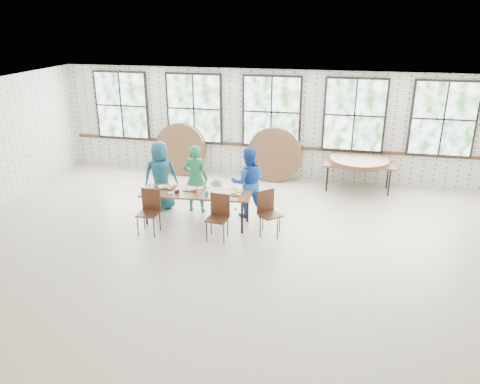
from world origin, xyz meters
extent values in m
plane|color=beige|center=(0.00, 0.00, 0.00)|extent=(12.00, 12.00, 0.00)
plane|color=white|center=(0.00, 0.00, 3.00)|extent=(12.00, 12.00, 0.00)
plane|color=silver|center=(0.00, 4.50, 1.50)|extent=(12.00, 0.00, 12.00)
plane|color=silver|center=(0.00, -4.50, 1.50)|extent=(12.00, 0.00, 12.00)
cube|color=#422819|center=(0.00, 4.47, 0.90)|extent=(11.80, 0.05, 0.08)
cube|color=black|center=(-4.40, 4.44, 1.88)|extent=(1.62, 0.05, 1.97)
cube|color=white|center=(-4.40, 4.41, 1.88)|extent=(1.50, 0.01, 1.85)
cube|color=black|center=(-2.20, 4.44, 1.88)|extent=(1.62, 0.05, 1.97)
cube|color=white|center=(-2.20, 4.41, 1.88)|extent=(1.50, 0.01, 1.85)
cube|color=black|center=(0.00, 4.44, 1.88)|extent=(1.62, 0.05, 1.97)
cube|color=white|center=(0.00, 4.41, 1.88)|extent=(1.50, 0.01, 1.85)
cube|color=black|center=(2.20, 4.44, 1.88)|extent=(1.62, 0.05, 1.97)
cube|color=white|center=(2.20, 4.41, 1.88)|extent=(1.50, 0.01, 1.85)
cube|color=black|center=(4.40, 4.44, 1.88)|extent=(1.62, 0.05, 1.97)
cube|color=white|center=(4.40, 4.41, 1.88)|extent=(1.50, 0.01, 1.85)
cube|color=brown|center=(-1.10, 0.99, 0.72)|extent=(2.45, 0.97, 0.04)
cylinder|color=black|center=(-2.18, 0.69, 0.35)|extent=(0.05, 0.05, 0.70)
cylinder|color=black|center=(-2.18, 1.29, 0.35)|extent=(0.05, 0.05, 0.70)
cylinder|color=black|center=(-0.02, 0.69, 0.35)|extent=(0.05, 0.05, 0.70)
cylinder|color=black|center=(-0.02, 1.29, 0.35)|extent=(0.05, 0.05, 0.70)
cube|color=#452517|center=(-1.94, 0.27, 0.45)|extent=(0.43, 0.41, 0.03)
cube|color=#452517|center=(-1.94, 0.46, 0.70)|extent=(0.42, 0.04, 0.50)
cylinder|color=black|center=(-2.12, 0.10, 0.22)|extent=(0.02, 0.02, 0.44)
cylinder|color=black|center=(-2.12, 0.44, 0.22)|extent=(0.02, 0.02, 0.44)
cylinder|color=black|center=(-1.76, 0.10, 0.22)|extent=(0.02, 0.02, 0.44)
cylinder|color=black|center=(-1.76, 0.44, 0.22)|extent=(0.02, 0.02, 0.44)
cube|color=#452517|center=(-0.46, 0.31, 0.45)|extent=(0.46, 0.44, 0.03)
cube|color=#452517|center=(-0.44, 0.50, 0.70)|extent=(0.42, 0.07, 0.50)
cylinder|color=black|center=(-0.64, 0.14, 0.22)|extent=(0.02, 0.02, 0.44)
cylinder|color=black|center=(-0.64, 0.48, 0.22)|extent=(0.02, 0.02, 0.44)
cylinder|color=black|center=(-0.28, 0.14, 0.22)|extent=(0.02, 0.02, 0.44)
cylinder|color=black|center=(-0.28, 0.48, 0.22)|extent=(0.02, 0.02, 0.44)
cube|color=#452517|center=(0.57, 0.75, 0.45)|extent=(0.58, 0.58, 0.03)
cube|color=#452517|center=(0.44, 0.89, 0.70)|extent=(0.33, 0.31, 0.50)
cylinder|color=black|center=(0.39, 0.58, 0.22)|extent=(0.02, 0.02, 0.44)
cylinder|color=black|center=(0.39, 0.92, 0.22)|extent=(0.02, 0.02, 0.44)
cylinder|color=black|center=(0.75, 0.58, 0.22)|extent=(0.02, 0.02, 0.44)
cylinder|color=black|center=(0.75, 0.92, 0.22)|extent=(0.02, 0.02, 0.44)
imported|color=navy|center=(-2.17, 1.64, 0.82)|extent=(0.92, 0.73, 1.64)
imported|color=#20794D|center=(-1.32, 1.64, 0.81)|extent=(0.60, 0.40, 1.61)
imported|color=#12223A|center=(-0.82, 1.64, 0.42)|extent=(0.58, 0.39, 0.83)
imported|color=blue|center=(-0.09, 1.64, 0.81)|extent=(0.94, 0.83, 1.62)
cube|color=brown|center=(2.40, 3.89, 0.72)|extent=(1.82, 0.81, 0.04)
cylinder|color=black|center=(1.62, 3.61, 0.35)|extent=(0.04, 0.04, 0.70)
cylinder|color=black|center=(1.62, 4.16, 0.35)|extent=(0.04, 0.04, 0.70)
cylinder|color=black|center=(3.18, 3.61, 0.35)|extent=(0.04, 0.04, 0.70)
cylinder|color=black|center=(3.18, 4.16, 0.35)|extent=(0.04, 0.04, 0.70)
cube|color=black|center=(-1.86, 1.10, 0.75)|extent=(0.44, 0.33, 0.02)
cube|color=black|center=(-1.19, 1.11, 0.75)|extent=(0.44, 0.33, 0.02)
cube|color=black|center=(-0.30, 1.06, 0.75)|extent=(0.44, 0.33, 0.02)
cylinder|color=black|center=(-1.49, 0.82, 0.79)|extent=(0.09, 0.09, 0.09)
cube|color=red|center=(-1.01, 0.85, 0.80)|extent=(0.06, 0.06, 0.11)
cylinder|color=#1676AA|center=(-0.83, 0.86, 0.79)|extent=(0.07, 0.07, 0.10)
cylinder|color=orange|center=(-0.09, 0.79, 0.80)|extent=(0.07, 0.07, 0.11)
cylinder|color=white|center=(-0.59, 0.76, 0.79)|extent=(0.17, 0.17, 0.10)
ellipsoid|color=white|center=(-1.60, 0.74, 0.76)|extent=(0.11, 0.11, 0.05)
ellipsoid|color=white|center=(-0.44, 0.91, 0.76)|extent=(0.11, 0.11, 0.05)
cylinder|color=brown|center=(2.40, 3.89, 0.76)|extent=(1.50, 1.50, 0.04)
cylinder|color=brown|center=(2.40, 3.89, 0.80)|extent=(1.50, 1.50, 0.04)
cylinder|color=brown|center=(2.40, 3.89, 0.85)|extent=(1.50, 1.50, 0.04)
cylinder|color=brown|center=(-2.56, 4.21, 0.73)|extent=(1.50, 0.39, 1.47)
cylinder|color=brown|center=(-2.58, 4.11, 0.74)|extent=(1.50, 0.31, 1.48)
cylinder|color=brown|center=(0.14, 4.21, 0.74)|extent=(1.50, 0.21, 1.50)
cylinder|color=brown|center=(0.16, 4.11, 0.73)|extent=(1.50, 0.25, 1.49)
camera|label=1|loc=(1.85, -8.10, 4.39)|focal=35.00mm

